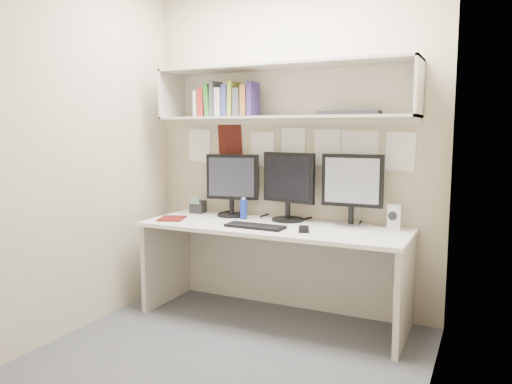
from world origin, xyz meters
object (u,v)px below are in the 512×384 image
at_px(monitor_center, 288,184).
at_px(maroon_notebook, 172,218).
at_px(monitor_left, 232,183).
at_px(monitor_right, 352,188).
at_px(desk, 273,272).
at_px(desk_phone, 198,206).
at_px(speaker, 394,217).
at_px(keyboard, 255,226).

height_order(monitor_center, maroon_notebook, monitor_center).
height_order(monitor_left, monitor_right, monitor_right).
height_order(monitor_left, maroon_notebook, monitor_left).
bearing_deg(desk, monitor_right, 22.32).
bearing_deg(desk_phone, speaker, -2.99).
xyz_separation_m(speaker, maroon_notebook, (-1.67, -0.33, -0.08)).
bearing_deg(desk, speaker, 13.77).
height_order(monitor_center, speaker, monitor_center).
distance_m(monitor_right, maroon_notebook, 1.43).
distance_m(monitor_center, keyboard, 0.47).
bearing_deg(maroon_notebook, monitor_left, 24.27).
relative_size(monitor_center, keyboard, 1.21).
bearing_deg(maroon_notebook, speaker, -8.38).
bearing_deg(desk_phone, maroon_notebook, -95.53).
bearing_deg(desk_phone, monitor_center, -2.85).
bearing_deg(monitor_right, maroon_notebook, -166.09).
relative_size(desk, desk_phone, 14.33).
relative_size(desk, monitor_right, 3.77).
relative_size(monitor_left, keyboard, 1.16).
relative_size(monitor_right, maroon_notebook, 2.29).
relative_size(keyboard, speaker, 2.46).
bearing_deg(keyboard, speaker, 23.13).
distance_m(monitor_left, monitor_center, 0.50).
relative_size(desk, monitor_left, 3.94).
distance_m(monitor_left, desk_phone, 0.40).
height_order(desk, monitor_left, monitor_left).
distance_m(desk, desk_phone, 0.93).
height_order(monitor_left, monitor_center, monitor_center).
height_order(keyboard, speaker, speaker).
bearing_deg(desk, maroon_notebook, -171.22).
bearing_deg(speaker, monitor_right, 165.80).
xyz_separation_m(monitor_left, monitor_right, (1.00, -0.00, 0.01)).
bearing_deg(monitor_left, maroon_notebook, -147.28).
distance_m(desk, speaker, 0.98).
height_order(monitor_center, keyboard, monitor_center).
xyz_separation_m(monitor_right, maroon_notebook, (-1.36, -0.35, -0.28)).
relative_size(monitor_left, monitor_right, 0.96).
bearing_deg(desk, monitor_center, 81.91).
bearing_deg(speaker, desk, -178.08).
bearing_deg(keyboard, monitor_right, 33.10).
bearing_deg(desk_phone, keyboard, -29.95).
relative_size(monitor_right, desk_phone, 3.80).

